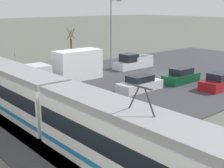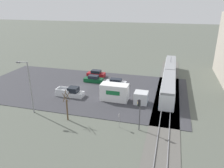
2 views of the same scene
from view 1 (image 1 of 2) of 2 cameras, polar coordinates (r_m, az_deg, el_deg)
The scene contains 12 objects.
ground_plane at distance 36.15m, azimuth 8.89°, elevation 1.72°, with size 320.00×320.00×0.00m, color #565B51.
road_surface at distance 36.14m, azimuth 8.90°, elevation 1.78°, with size 22.82×43.49×0.08m.
rail_bed at distance 25.69m, azimuth -18.18°, elevation -3.93°, with size 55.26×4.40×0.22m.
light_rail_tram at distance 18.96m, azimuth -9.92°, elevation -4.67°, with size 27.20×2.56×4.41m.
box_truck at distance 32.56m, azimuth -8.03°, elevation 3.07°, with size 2.34×8.54×3.09m.
pickup_truck at distance 39.03m, azimuth 3.79°, elevation 3.94°, with size 1.93×5.34×1.83m.
sedan_car_0 at distance 28.82m, azimuth 5.12°, elevation -0.02°, with size 1.79×4.52×1.42m.
sedan_car_1 at distance 32.39m, azimuth 12.55°, elevation 1.35°, with size 1.72×4.23×1.50m.
sedan_car_2 at distance 30.95m, azimuth 19.05°, elevation 0.33°, with size 1.85×4.29×1.54m.
street_tree at distance 43.07m, azimuth -7.47°, elevation 6.71°, with size 1.13×0.94×4.76m.
street_lamp_near_crossing at distance 46.21m, azimuth 0.01°, elevation 10.73°, with size 0.36×1.95×8.52m.
no_parking_sign at distance 39.38m, azimuth -17.27°, elevation 4.25°, with size 0.32×0.08×2.17m.
Camera 1 is at (-22.77, 26.99, 7.77)m, focal length 50.00 mm.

